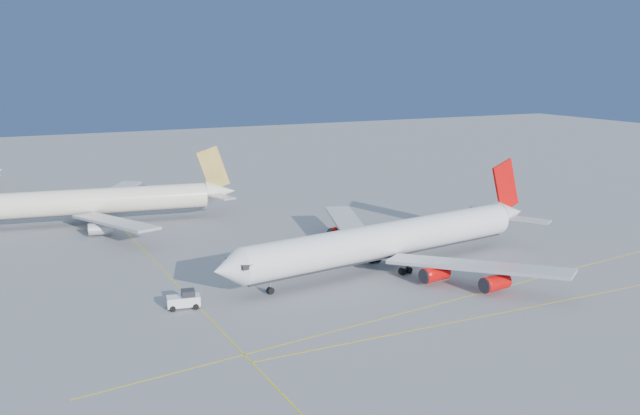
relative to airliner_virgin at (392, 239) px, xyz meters
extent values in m
plane|color=slate|center=(6.43, -10.37, -4.72)|extent=(500.00, 500.00, 0.00)
cube|color=gold|center=(11.43, -24.37, -4.71)|extent=(90.00, 0.18, 0.02)
cube|color=gold|center=(6.43, -16.37, -4.71)|extent=(118.86, 16.88, 0.02)
cube|color=gold|center=(-33.57, 19.63, -4.71)|extent=(0.18, 140.00, 0.02)
cylinder|color=white|center=(-1.37, -0.21, 0.16)|extent=(52.78, 13.39, 5.44)
cone|color=white|center=(-29.39, -4.53, 0.16)|extent=(5.00, 6.02, 5.44)
cone|color=white|center=(27.86, 4.29, 0.72)|extent=(7.28, 6.11, 5.17)
cube|color=black|center=(-27.62, -4.26, 0.72)|extent=(2.27, 5.34, 0.66)
cube|color=#B7B7BC|center=(5.66, -14.55, -1.34)|extent=(19.49, 25.12, 0.52)
cube|color=#B7B7BC|center=(1.01, 15.58, -1.34)|extent=(12.68, 27.43, 0.52)
cube|color=red|center=(26.46, 4.08, 5.98)|extent=(7.20, 1.52, 9.93)
cylinder|color=gray|center=(-22.67, -3.49, -3.13)|extent=(0.23, 0.23, 2.16)
cylinder|color=black|center=(-22.67, -3.49, -4.21)|extent=(1.12, 0.81, 1.03)
cylinder|color=gray|center=(0.15, -3.87, -3.13)|extent=(0.30, 0.30, 2.16)
cylinder|color=black|center=(0.15, -3.87, -4.21)|extent=(1.15, 0.99, 1.03)
cylinder|color=gray|center=(-1.03, 3.74, -3.13)|extent=(0.30, 0.30, 2.16)
cylinder|color=black|center=(-1.03, 3.74, -4.21)|extent=(1.15, 0.99, 1.03)
cylinder|color=red|center=(1.16, -10.29, -3.10)|extent=(4.81, 3.01, 2.35)
cylinder|color=red|center=(6.34, -17.75, -3.10)|extent=(4.81, 3.01, 2.35)
cylinder|color=red|center=(-1.99, 10.16, -3.10)|extent=(4.81, 3.01, 2.35)
cylinder|color=red|center=(0.70, 18.84, -3.10)|extent=(4.81, 3.01, 2.35)
cylinder|color=silver|center=(-38.69, 53.82, -0.03)|extent=(47.63, 12.24, 5.19)
cone|color=silver|center=(-12.11, 49.79, 0.52)|extent=(7.05, 5.84, 4.94)
cube|color=#B7B7BC|center=(-36.49, 39.00, -1.46)|extent=(12.10, 25.75, 0.50)
cube|color=#B7B7BC|center=(-32.20, 67.31, -1.46)|extent=(18.36, 23.67, 0.50)
cube|color=gold|center=(-13.46, 49.99, 5.60)|extent=(6.99, 1.46, 9.64)
cylinder|color=gray|center=(-38.35, 50.03, -3.17)|extent=(0.29, 0.29, 2.10)
cylinder|color=black|center=(-38.35, 50.03, -4.22)|extent=(1.11, 0.96, 1.00)
cylinder|color=gray|center=(-37.24, 57.33, -3.17)|extent=(0.29, 0.29, 2.10)
cylinder|color=black|center=(-37.24, 57.33, -4.22)|extent=(1.11, 0.96, 1.00)
cylinder|color=#B7B7BC|center=(-38.69, 41.92, -3.17)|extent=(4.67, 2.91, 2.28)
cylinder|color=#B7B7BC|center=(-35.16, 65.18, -3.17)|extent=(4.67, 2.91, 2.28)
cube|color=white|center=(-35.45, -3.58, -3.73)|extent=(4.73, 2.95, 1.32)
cube|color=black|center=(-34.80, -3.70, -2.74)|extent=(2.07, 2.16, 0.99)
cylinder|color=black|center=(-37.17, -4.44, -4.34)|extent=(0.83, 0.52, 0.77)
cylinder|color=black|center=(-36.76, -2.17, -4.34)|extent=(0.83, 0.52, 0.77)
cylinder|color=black|center=(-34.14, -4.99, -4.34)|extent=(0.83, 0.52, 0.77)
cylinder|color=black|center=(-33.73, -2.72, -4.34)|extent=(0.83, 0.52, 0.77)
camera|label=1|loc=(-59.78, -94.20, 28.55)|focal=40.00mm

